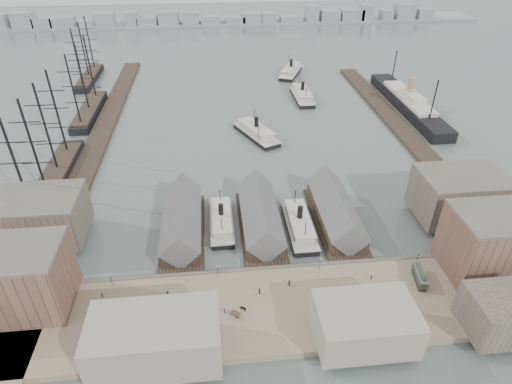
{
  "coord_description": "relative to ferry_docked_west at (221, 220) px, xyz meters",
  "views": [
    {
      "loc": [
        -13.62,
        -97.71,
        90.62
      ],
      "look_at": [
        0.0,
        30.0,
        6.0
      ],
      "focal_mm": 30.0,
      "sensor_mm": 36.0,
      "label": 1
    }
  ],
  "objects": [
    {
      "name": "ground",
      "position": [
        13.0,
        -19.52,
        -2.18
      ],
      "size": [
        900.0,
        900.0,
        0.0
      ],
      "primitive_type": "plane",
      "color": "#505D5A",
      "rests_on": "ground"
    },
    {
      "name": "warehouse_west_back",
      "position": [
        -57.0,
        -1.52,
        6.82
      ],
      "size": [
        26.0,
        20.0,
        14.0
      ],
      "primitive_type": "cube",
      "color": "#60564C",
      "rests_on": "west_land"
    },
    {
      "name": "ferry_docked_west",
      "position": [
        0.0,
        0.0,
        0.0
      ],
      "size": [
        7.8,
        26.0,
        9.29
      ],
      "color": "black",
      "rests_on": "ground"
    },
    {
      "name": "horse_cart_center",
      "position": [
        3.56,
        -40.57,
        0.66
      ],
      "size": [
        4.71,
        3.76,
        1.68
      ],
      "rotation": [
        0.0,
        0.0,
        0.97
      ],
      "color": "black",
      "rests_on": "quay"
    },
    {
      "name": "horse_cart_right",
      "position": [
        30.4,
        -44.73,
        0.65
      ],
      "size": [
        4.72,
        1.98,
        1.64
      ],
      "rotation": [
        0.0,
        0.0,
        1.48
      ],
      "color": "black",
      "rests_on": "quay"
    },
    {
      "name": "lamp_post_far_w",
      "position": [
        -32.0,
        -26.52,
        2.54
      ],
      "size": [
        0.44,
        0.44,
        3.92
      ],
      "color": "black",
      "rests_on": "quay"
    },
    {
      "name": "pedestrian_4",
      "position": [
        9.17,
        -34.37,
        0.72
      ],
      "size": [
        0.74,
        0.98,
        1.8
      ],
      "primitive_type": "imported",
      "rotation": [
        0.0,
        0.0,
        4.92
      ],
      "color": "black",
      "rests_on": "quay"
    },
    {
      "name": "ferry_docked_east",
      "position": [
        26.0,
        -5.16,
        0.17
      ],
      "size": [
        8.4,
        27.99,
        9.99
      ],
      "color": "black",
      "rests_on": "ground"
    },
    {
      "name": "street_bldg_center",
      "position": [
        33.0,
        -51.52,
        4.82
      ],
      "size": [
        24.0,
        16.0,
        10.0
      ],
      "primitive_type": "cube",
      "color": "gray",
      "rests_on": "quay"
    },
    {
      "name": "pedestrian_2",
      "position": [
        -16.02,
        -32.51,
        0.63
      ],
      "size": [
        1.08,
        0.68,
        1.6
      ],
      "primitive_type": "imported",
      "rotation": [
        0.0,
        0.0,
        0.08
      ],
      "color": "black",
      "rests_on": "quay"
    },
    {
      "name": "pedestrian_3",
      "position": [
        -0.68,
        -40.25,
        0.63
      ],
      "size": [
        0.49,
        0.98,
        1.61
      ],
      "primitive_type": "imported",
      "rotation": [
        0.0,
        0.0,
        1.46
      ],
      "color": "black",
      "rests_on": "quay"
    },
    {
      "name": "sailing_ship_mid",
      "position": [
        -65.78,
        103.29,
        0.45
      ],
      "size": [
        8.94,
        51.64,
        36.74
      ],
      "color": "black",
      "rests_on": "ground"
    },
    {
      "name": "far_shore",
      "position": [
        10.93,
        314.62,
        1.73
      ],
      "size": [
        500.0,
        40.0,
        15.72
      ],
      "color": "gray",
      "rests_on": "ground"
    },
    {
      "name": "west_wharf",
      "position": [
        -55.0,
        80.48,
        -1.38
      ],
      "size": [
        10.0,
        220.0,
        1.6
      ],
      "primitive_type": "cube",
      "color": "#2D231C",
      "rests_on": "ground"
    },
    {
      "name": "ferry_shed_east",
      "position": [
        39.0,
        -2.65,
        2.46
      ],
      "size": [
        14.0,
        42.0,
        12.6
      ],
      "color": "#2D231C",
      "rests_on": "ground"
    },
    {
      "name": "ferry_open_far",
      "position": [
        51.66,
        157.14,
        0.37
      ],
      "size": [
        20.34,
        31.57,
        10.87
      ],
      "rotation": [
        0.0,
        0.0,
        -0.4
      ],
      "color": "black",
      "rests_on": "ground"
    },
    {
      "name": "street_bldg_west",
      "position": [
        -17.0,
        -51.52,
        5.82
      ],
      "size": [
        30.0,
        16.0,
        12.0
      ],
      "primitive_type": "cube",
      "color": "gray",
      "rests_on": "quay"
    },
    {
      "name": "ferry_open_near",
      "position": [
        19.2,
        67.17,
        0.36
      ],
      "size": [
        20.95,
        31.26,
        10.8
      ],
      "rotation": [
        0.0,
        0.0,
        0.43
      ],
      "color": "black",
      "rests_on": "ground"
    },
    {
      "name": "street_bldg_east",
      "position": [
        68.0,
        -52.52,
        5.32
      ],
      "size": [
        18.0,
        14.0,
        11.0
      ],
      "primitive_type": "cube",
      "color": "#60564C",
      "rests_on": "quay"
    },
    {
      "name": "horse_cart_left",
      "position": [
        -27.25,
        -34.53,
        0.61
      ],
      "size": [
        4.59,
        3.64,
        1.51
      ],
      "rotation": [
        0.0,
        0.0,
        1.0
      ],
      "color": "black",
      "rests_on": "quay"
    },
    {
      "name": "ferry_shed_center",
      "position": [
        13.0,
        -2.65,
        2.46
      ],
      "size": [
        14.0,
        42.0,
        12.6
      ],
      "color": "#2D231C",
      "rests_on": "ground"
    },
    {
      "name": "pedestrian_10",
      "position": [
        17.88,
        -32.17,
        0.73
      ],
      "size": [
        0.86,
        1.04,
        1.82
      ],
      "primitive_type": "imported",
      "rotation": [
        0.0,
        0.0,
        1.93
      ],
      "color": "black",
      "rests_on": "quay"
    },
    {
      "name": "tram",
      "position": [
        55.18,
        -34.36,
        1.54
      ],
      "size": [
        4.01,
        9.67,
        3.34
      ],
      "rotation": [
        0.0,
        0.0,
        -0.17
      ],
      "color": "black",
      "rests_on": "quay"
    },
    {
      "name": "warehouse_east_back",
      "position": [
        81.0,
        -4.52,
        7.32
      ],
      "size": [
        28.0,
        20.0,
        15.0
      ],
      "primitive_type": "cube",
      "color": "#60564C",
      "rests_on": "east_land"
    },
    {
      "name": "ocean_steamer",
      "position": [
        105.0,
        93.2,
        1.54
      ],
      "size": [
        11.83,
        86.43,
        17.29
      ],
      "color": "black",
      "rests_on": "ground"
    },
    {
      "name": "pedestrian_6",
      "position": [
        41.6,
        -32.45,
        0.62
      ],
      "size": [
        0.9,
        0.97,
        1.6
      ],
      "primitive_type": "imported",
      "rotation": [
        0.0,
        0.0,
        4.22
      ],
      "color": "black",
      "rests_on": "quay"
    },
    {
      "name": "lamp_post_far_e",
      "position": [
        58.0,
        -26.52,
        2.54
      ],
      "size": [
        0.44,
        0.44,
        3.92
      ],
      "color": "black",
      "rests_on": "quay"
    },
    {
      "name": "pedestrian_1",
      "position": [
        -20.56,
        -36.66,
        0.62
      ],
      "size": [
        0.85,
        0.7,
        1.6
      ],
      "primitive_type": "imported",
      "rotation": [
        0.0,
        0.0,
        0.12
      ],
      "color": "black",
      "rests_on": "quay"
    },
    {
      "name": "pedestrian_8",
      "position": [
        55.21,
        -30.64,
        0.73
      ],
      "size": [
        1.11,
        0.98,
        1.81
      ],
      "primitive_type": "imported",
      "rotation": [
        0.0,
        0.0,
        2.5
      ],
      "color": "black",
      "rests_on": "quay"
    },
    {
      "name": "lamp_post_near_w",
      "position": [
        -2.0,
        -26.52,
        2.54
      ],
      "size": [
        0.44,
        0.44,
        3.92
      ],
      "color": "black",
      "rests_on": "quay"
    },
    {
      "name": "lamp_post_near_e",
      "position": [
        28.0,
        -26.52,
        2.54
      ],
      "size": [
        0.44,
        0.44,
        3.92
      ],
      "color": "black",
      "rests_on": "quay"
    },
    {
      "name": "east_wharf",
      "position": [
        91.0,
        70.48,
        -1.38
      ],
      "size": [
        10.0,
        180.0,
        1.6
      ],
      "primitive_type": "cube",
      "color": "#2D231C",
      "rests_on": "ground"
    },
    {
      "name": "sailing_ship_near",
      "position": [
        -64.57,
        32.13,
        0.69
      ],
      "size": [
        9.5,
        65.44,
        39.05
      ],
      "color": "black",
      "rests_on": "ground"
    },
    {
      "name": "pedestrian_9",
      "position": [
        66.7,
        -43.42,
        0.68
      ],
      "size": [
        1.0,
        0.92,
        1.72
      ],
      "primitive_type": "imported",
      "rotation": [
        0.0,
        0.0,
        3.72
      ],
      "color": "black",
      "rests_on": "quay"
    },
    {
      "name": "quay",
      "position": [
        13.0,
        -39.52,
        -1.18
      ],
      "size": [
        180.0,
        30.0,
        2.0
      ],
      "primitive_type": "cube",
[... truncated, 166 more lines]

